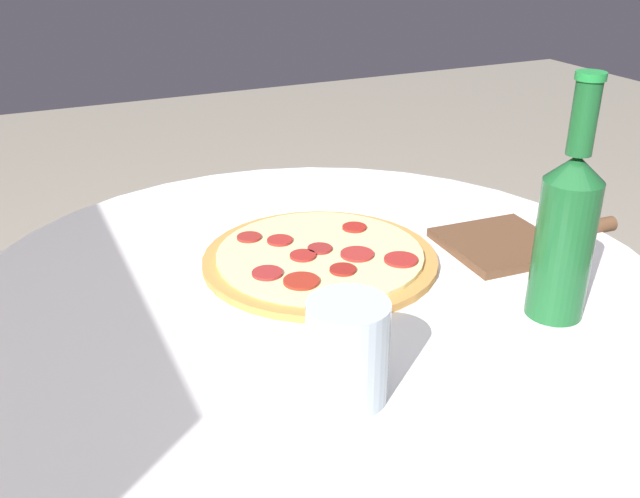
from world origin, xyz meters
name	(u,v)px	position (x,y,z in m)	size (l,w,h in m)	color
table	(318,398)	(0.00, 0.00, 0.54)	(0.88, 0.88, 0.72)	white
pizza	(320,258)	(0.05, -0.03, 0.72)	(0.31, 0.31, 0.02)	#B77F3D
beer_bottle	(566,229)	(-0.18, -0.21, 0.82)	(0.06, 0.06, 0.27)	#195628
pizza_paddle	(516,241)	(-0.02, -0.29, 0.72)	(0.15, 0.27, 0.02)	brown
drinking_glass	(347,351)	(-0.22, 0.07, 0.77)	(0.08, 0.08, 0.10)	#ADBCC6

